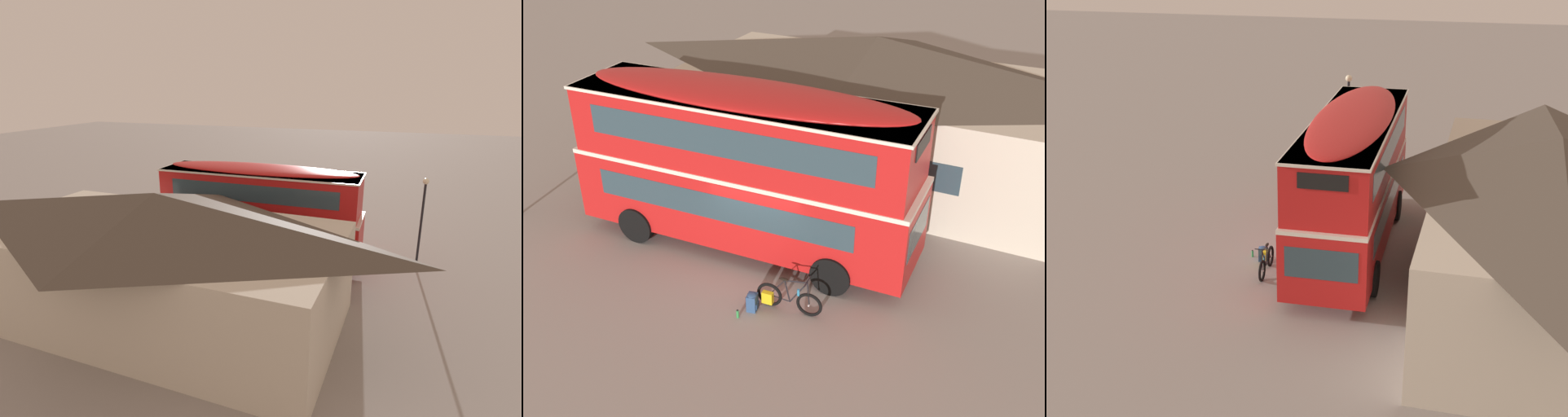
% 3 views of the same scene
% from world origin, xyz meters
% --- Properties ---
extents(ground_plane, '(120.00, 120.00, 0.00)m').
position_xyz_m(ground_plane, '(0.00, 0.00, 0.00)').
color(ground_plane, gray).
extents(double_decker_bus, '(9.82, 2.72, 4.79)m').
position_xyz_m(double_decker_bus, '(-0.88, 1.01, 2.64)').
color(double_decker_bus, black).
rests_on(double_decker_bus, ground).
extents(touring_bicycle, '(1.75, 0.48, 1.05)m').
position_xyz_m(touring_bicycle, '(1.38, -1.33, 0.37)').
color(touring_bicycle, black).
rests_on(touring_bicycle, ground).
extents(backpack_on_ground, '(0.33, 0.32, 0.51)m').
position_xyz_m(backpack_on_ground, '(0.59, -1.65, 0.26)').
color(backpack_on_ground, '#2D4C7A').
rests_on(backpack_on_ground, ground).
extents(water_bottle_green_metal, '(0.07, 0.07, 0.24)m').
position_xyz_m(water_bottle_green_metal, '(0.39, -2.08, 0.11)').
color(water_bottle_green_metal, green).
rests_on(water_bottle_green_metal, ground).
extents(pub_building, '(13.75, 7.60, 4.83)m').
position_xyz_m(pub_building, '(0.88, 7.13, 2.46)').
color(pub_building, beige).
rests_on(pub_building, ground).
extents(street_lamp, '(0.28, 0.28, 4.42)m').
position_xyz_m(street_lamp, '(-8.31, -0.39, 2.75)').
color(street_lamp, black).
rests_on(street_lamp, ground).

